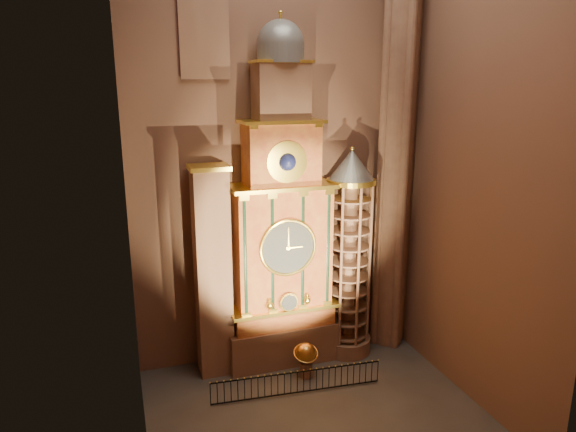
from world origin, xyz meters
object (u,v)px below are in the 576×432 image
object	(u,v)px
celestial_globe	(306,357)
iron_railing	(297,383)
portrait_tower	(213,272)
stair_turret	(349,256)
astronomical_clock	(281,234)

from	to	relation	value
celestial_globe	iron_railing	distance (m)	1.61
celestial_globe	iron_railing	xyz separation A→B (m)	(-0.88, -1.27, -0.44)
portrait_tower	iron_railing	distance (m)	6.38
portrait_tower	stair_turret	xyz separation A→B (m)	(6.90, -0.28, 0.12)
astronomical_clock	portrait_tower	distance (m)	3.73
astronomical_clock	portrait_tower	size ratio (longest dim) A/B	1.64
portrait_tower	astronomical_clock	bearing A→B (deg)	-0.29
celestial_globe	iron_railing	world-z (taller)	celestial_globe
portrait_tower	iron_railing	world-z (taller)	portrait_tower
stair_turret	iron_railing	distance (m)	6.71
stair_turret	celestial_globe	size ratio (longest dim) A/B	6.25
astronomical_clock	portrait_tower	bearing A→B (deg)	179.71
portrait_tower	celestial_globe	size ratio (longest dim) A/B	5.90
astronomical_clock	celestial_globe	size ratio (longest dim) A/B	9.66
portrait_tower	iron_railing	size ratio (longest dim) A/B	1.31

